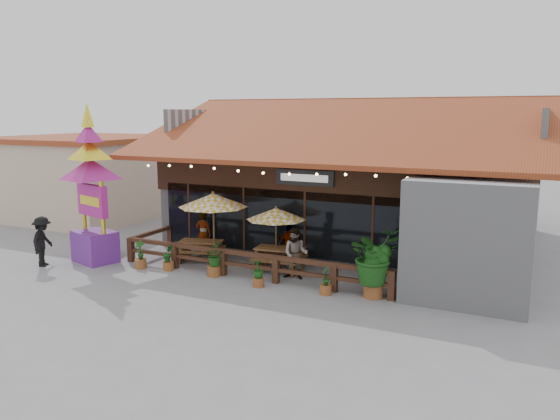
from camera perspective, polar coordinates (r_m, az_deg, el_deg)
The scene contains 19 objects.
ground at distance 18.11m, azimuth 1.70°, elevation -7.41°, with size 100.00×100.00×0.00m, color gray.
restaurant_building at distance 23.61m, azimuth 8.89°, elevation 2.09°, with size 15.50×14.73×6.09m.
patio_railing at distance 18.71m, azimuth -4.95°, elevation -4.91°, with size 10.00×2.60×0.92m.
neighbor_building at distance 31.15m, azimuth -19.46°, elevation 3.43°, with size 8.40×8.40×4.22m.
umbrella_left at distance 19.75m, azimuth -7.00°, elevation 0.99°, with size 3.15×3.15×2.69m.
umbrella_right at distance 19.05m, azimuth -0.42°, elevation -0.43°, with size 2.79×2.79×2.26m.
picnic_table_left at distance 20.62m, azimuth -8.24°, elevation -3.86°, with size 1.91×1.76×0.76m.
picnic_table_right at distance 19.11m, azimuth -0.02°, elevation -4.75°, with size 1.84×1.63×0.81m.
thai_sign_tower at distance 20.92m, azimuth -19.17°, elevation 3.65°, with size 2.87×2.87×6.24m.
tropical_plant at distance 16.44m, azimuth 9.82°, elevation -4.86°, with size 2.05×2.08×2.18m.
diner_a at distance 21.34m, azimuth -8.01°, elevation -2.44°, with size 0.62×0.41×1.70m, color #381D12.
diner_b at distance 18.09m, azimuth 1.64°, elevation -4.57°, with size 0.84×0.66×1.73m, color #381D12.
diner_c at distance 19.72m, azimuth 0.96°, elevation -3.72°, with size 0.87×0.36×1.48m, color #381D12.
pedestrian at distance 21.38m, azimuth -23.56°, elevation -3.03°, with size 1.17×0.67×1.81m, color black.
planter_a at distance 20.06m, azimuth -14.39°, elevation -4.74°, with size 0.41×0.41×1.01m.
planter_b at distance 19.57m, azimuth -11.60°, elevation -4.99°, with size 0.42×0.44×0.94m.
planter_c at distance 18.58m, azimuth -6.95°, elevation -5.04°, with size 0.88×0.86×1.10m.
planter_d at distance 17.41m, azimuth -2.28°, elevation -6.68°, with size 0.47×0.47×0.88m.
planter_e at distance 16.75m, azimuth 4.80°, elevation -7.55°, with size 0.37×0.38×0.91m.
Camera 1 is at (7.03, -15.77, 5.46)m, focal length 35.00 mm.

